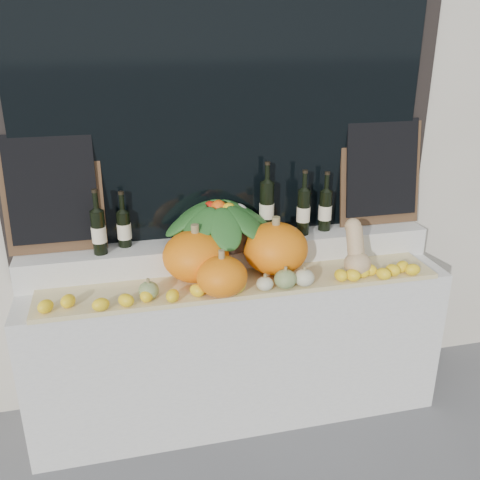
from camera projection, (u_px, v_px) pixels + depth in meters
name	position (u px, v px, depth m)	size (l,w,h in m)	color
storefront_facade	(208.00, 7.00, 3.06)	(7.00, 0.94, 4.50)	beige
display_sill	(237.00, 344.00, 3.08)	(2.30, 0.55, 0.88)	silver
rear_tier	(231.00, 252.00, 3.03)	(2.30, 0.25, 0.16)	silver
straw_bedding	(242.00, 284.00, 2.80)	(2.10, 0.32, 0.03)	tan
pumpkin_left	(196.00, 256.00, 2.78)	(0.35, 0.35, 0.27)	orange
pumpkin_right	(275.00, 248.00, 2.86)	(0.35, 0.35, 0.27)	orange
pumpkin_center	(222.00, 276.00, 2.63)	(0.25, 0.25, 0.20)	orange
butternut_squash	(356.00, 252.00, 2.85)	(0.14, 0.21, 0.29)	tan
decorative_gourds	(264.00, 280.00, 2.70)	(1.22, 0.16, 0.15)	#2E5C1B
lemon_heap	(247.00, 285.00, 2.69)	(2.20, 0.16, 0.06)	yellow
produce_bowl	(219.00, 221.00, 2.92)	(0.64, 0.64, 0.25)	black
wine_bottle_far_left	(99.00, 231.00, 2.76)	(0.08, 0.08, 0.35)	black
wine_bottle_near_left	(124.00, 228.00, 2.86)	(0.08, 0.08, 0.31)	black
wine_bottle_tall	(267.00, 208.00, 3.00)	(0.08, 0.08, 0.42)	black
wine_bottle_near_right	(303.00, 211.00, 3.02)	(0.08, 0.08, 0.37)	black
wine_bottle_far_right	(325.00, 210.00, 3.08)	(0.08, 0.08, 0.35)	black
chalkboard_left	(52.00, 191.00, 2.73)	(0.50, 0.12, 0.62)	#4C331E
chalkboard_right	(381.00, 170.00, 3.13)	(0.50, 0.12, 0.62)	#4C331E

